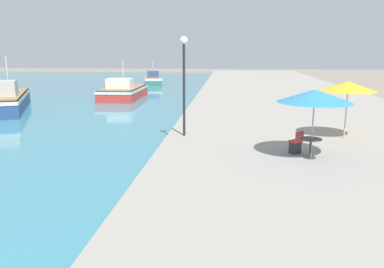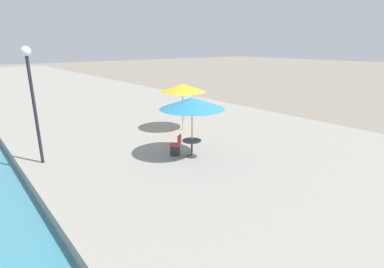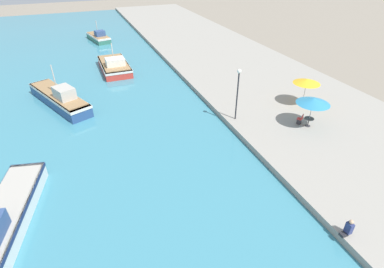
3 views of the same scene
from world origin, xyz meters
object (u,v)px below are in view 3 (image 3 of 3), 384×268
(cafe_umbrella_white, at_px, (307,81))
(cafe_chair_left, at_px, (300,120))
(cafe_table, at_px, (309,120))
(lamppost, at_px, (238,86))
(fishing_boat_near, at_px, (3,222))
(person_at_quay, at_px, (348,228))
(fishing_boat_distant, at_px, (99,37))
(cafe_umbrella_pink, at_px, (313,101))
(fishing_boat_far, at_px, (114,65))
(fishing_boat_mid, at_px, (60,98))

(cafe_umbrella_white, distance_m, cafe_chair_left, 4.52)
(cafe_table, bearing_deg, lamppost, 146.94)
(fishing_boat_near, distance_m, lamppost, 18.63)
(cafe_chair_left, xyz_separation_m, person_at_quay, (-5.20, -10.49, 0.14))
(person_at_quay, xyz_separation_m, lamppost, (0.51, 13.24, 2.63))
(fishing_boat_distant, bearing_deg, cafe_table, -82.99)
(cafe_umbrella_pink, bearing_deg, fishing_boat_near, -172.87)
(cafe_umbrella_white, relative_size, lamppost, 0.57)
(cafe_umbrella_white, height_order, cafe_table, cafe_umbrella_white)
(fishing_boat_distant, xyz_separation_m, lamppost, (8.07, -32.89, 2.92))
(cafe_chair_left, bearing_deg, fishing_boat_far, 85.20)
(fishing_boat_mid, height_order, cafe_chair_left, fishing_boat_mid)
(fishing_boat_distant, distance_m, cafe_umbrella_pink, 38.59)
(lamppost, bearing_deg, cafe_umbrella_pink, -32.63)
(cafe_umbrella_pink, distance_m, cafe_chair_left, 2.12)
(fishing_boat_far, relative_size, person_at_quay, 7.16)
(cafe_umbrella_pink, relative_size, lamppost, 0.59)
(cafe_umbrella_white, height_order, person_at_quay, cafe_umbrella_white)
(fishing_boat_mid, xyz_separation_m, cafe_chair_left, (19.03, -12.19, -0.02))
(fishing_boat_near, height_order, cafe_table, fishing_boat_near)
(cafe_chair_left, relative_size, person_at_quay, 0.87)
(fishing_boat_mid, relative_size, fishing_boat_far, 1.26)
(fishing_boat_far, height_order, cafe_chair_left, fishing_boat_far)
(fishing_boat_near, xyz_separation_m, fishing_boat_mid, (3.03, 15.56, 0.05))
(fishing_boat_near, relative_size, fishing_boat_far, 1.27)
(fishing_boat_distant, bearing_deg, person_at_quay, -93.70)
(fishing_boat_far, bearing_deg, cafe_umbrella_white, -49.59)
(fishing_boat_mid, distance_m, lamppost, 17.39)
(cafe_table, height_order, lamppost, lamppost)
(cafe_table, distance_m, lamppost, 6.62)
(person_at_quay, bearing_deg, fishing_boat_far, 103.41)
(fishing_boat_distant, height_order, cafe_chair_left, fishing_boat_distant)
(fishing_boat_near, xyz_separation_m, cafe_umbrella_white, (24.76, 6.36, 2.07))
(fishing_boat_distant, xyz_separation_m, cafe_umbrella_white, (15.46, -32.65, 2.19))
(cafe_umbrella_pink, bearing_deg, cafe_table, -138.60)
(fishing_boat_near, xyz_separation_m, fishing_boat_far, (9.54, 23.55, -0.07))
(fishing_boat_mid, bearing_deg, cafe_table, -57.49)
(cafe_umbrella_white, distance_m, cafe_table, 4.61)
(cafe_umbrella_white, bearing_deg, fishing_boat_mid, 157.06)
(cafe_umbrella_white, bearing_deg, lamppost, -178.13)
(fishing_boat_mid, xyz_separation_m, lamppost, (14.34, -9.44, 2.75))
(cafe_umbrella_white, relative_size, cafe_chair_left, 2.84)
(cafe_table, relative_size, cafe_chair_left, 0.88)
(cafe_umbrella_pink, relative_size, cafe_table, 3.38)
(fishing_boat_near, relative_size, cafe_table, 11.87)
(fishing_boat_near, xyz_separation_m, cafe_chair_left, (22.06, 3.37, 0.03))
(fishing_boat_near, bearing_deg, fishing_boat_distant, 88.74)
(fishing_boat_near, distance_m, cafe_umbrella_white, 25.65)
(cafe_umbrella_white, bearing_deg, fishing_boat_distant, 115.35)
(fishing_boat_mid, relative_size, lamppost, 2.06)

